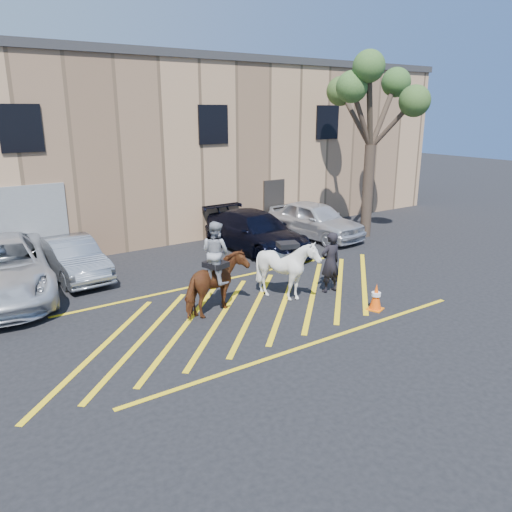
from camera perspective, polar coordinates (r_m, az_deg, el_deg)
ground at (r=13.80m, az=-0.93°, el=-5.65°), size 90.00×90.00×0.00m
car_silver_sedan at (r=16.88m, az=-20.23°, el=-0.22°), size 1.56×3.96×1.28m
car_blue_suv at (r=18.83m, az=-0.02°, el=2.78°), size 2.20×5.12×1.47m
car_white_suv at (r=20.95m, az=6.77°, el=4.13°), size 2.26×4.62×1.52m
handler at (r=14.68m, az=8.49°, el=-0.71°), size 0.69×0.48×1.81m
warehouse at (r=23.78m, az=-17.54°, el=12.01°), size 32.42×10.20×7.30m
hatching_zone at (r=13.57m, az=-0.22°, el=-6.02°), size 12.60×5.12×0.01m
mounted_bay at (r=12.99m, az=-4.59°, el=-2.42°), size 2.06×1.42×2.48m
saddled_white at (r=14.00m, az=3.61°, el=-1.45°), size 1.88×1.99×1.78m
traffic_cone at (r=13.76m, az=13.55°, el=-4.56°), size 0.49×0.49×0.73m
tree at (r=21.13m, az=13.29°, el=17.41°), size 3.99×4.37×7.31m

